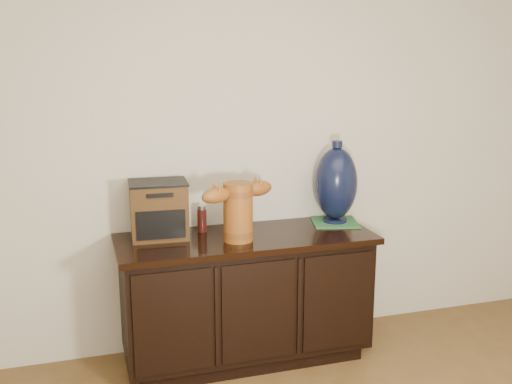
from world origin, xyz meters
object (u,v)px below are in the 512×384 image
object	(u,v)px
sideboard	(246,297)
terracotta_vessel	(238,208)
lamp_base	(336,184)
spray_can	(202,219)
tv_radio	(159,210)

from	to	relation	value
sideboard	terracotta_vessel	world-z (taller)	terracotta_vessel
sideboard	terracotta_vessel	bearing A→B (deg)	-132.21
terracotta_vessel	lamp_base	xyz separation A→B (m)	(0.66, 0.17, 0.06)
spray_can	tv_radio	bearing A→B (deg)	-171.46
terracotta_vessel	tv_radio	size ratio (longest dim) A/B	1.37
tv_radio	lamp_base	xyz separation A→B (m)	(1.07, -0.02, 0.09)
sideboard	lamp_base	distance (m)	0.86
tv_radio	lamp_base	world-z (taller)	lamp_base
sideboard	lamp_base	world-z (taller)	lamp_base
tv_radio	spray_can	distance (m)	0.27
sideboard	lamp_base	size ratio (longest dim) A/B	2.93
terracotta_vessel	sideboard	bearing A→B (deg)	27.83
sideboard	tv_radio	size ratio (longest dim) A/B	4.37
lamp_base	terracotta_vessel	bearing A→B (deg)	-165.51
sideboard	terracotta_vessel	xyz separation A→B (m)	(-0.06, -0.07, 0.55)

